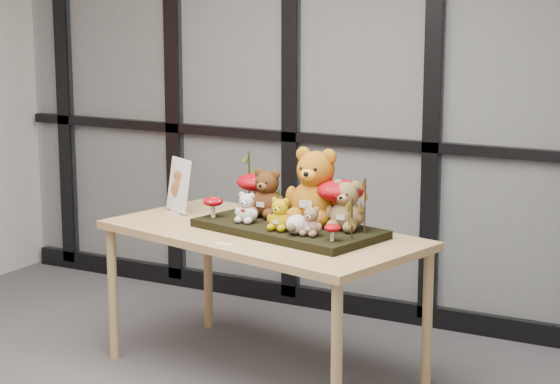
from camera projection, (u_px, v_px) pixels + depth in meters
The scene contains 22 objects.
room_shell at pixel (79, 55), 3.66m from camera, with size 5.00×5.00×5.00m.
glass_partition at pixel (360, 79), 5.83m from camera, with size 4.90×0.06×2.78m.
display_table at pixel (263, 244), 5.01m from camera, with size 1.73×1.13×0.75m.
diorama_tray at pixel (289, 229), 4.95m from camera, with size 0.92×0.46×0.04m, color black.
bear_pooh_yellow at pixel (316, 182), 4.96m from camera, with size 0.31×0.28×0.41m, color #B06913, non-canonical shape.
bear_brown_medium at pixel (267, 190), 5.11m from camera, with size 0.20×0.19×0.27m, color #4C2911, non-canonical shape.
bear_tan_back at pixel (347, 202), 4.82m from camera, with size 0.20×0.18×0.27m, color olive, non-canonical shape.
bear_small_yellow at pixel (280, 212), 4.82m from camera, with size 0.13×0.12×0.17m, color #C7A009, non-canonical shape.
bear_white_bow at pixel (247, 206), 4.99m from camera, with size 0.13×0.11×0.17m, color white, non-canonical shape.
bear_beige_small at pixel (311, 219), 4.72m from camera, with size 0.12×0.11×0.15m, color #946F51, non-canonical shape.
plush_cream_hedgehog at pixel (297, 223), 4.75m from camera, with size 0.08×0.07×0.10m, color white, non-canonical shape.
mushroom_back_left at pixel (256, 190), 5.23m from camera, with size 0.20×0.20×0.22m, color #91040C, non-canonical shape.
mushroom_back_right at pixel (341, 201), 4.88m from camera, with size 0.23×0.23×0.25m, color #91040C, non-canonical shape.
mushroom_front_left at pixel (213, 206), 5.11m from camera, with size 0.10×0.10×0.12m, color #91040C, non-canonical shape.
mushroom_front_right at pixel (332, 232), 4.62m from camera, with size 0.08×0.08×0.09m, color #91040C, non-canonical shape.
sprig_green_far_left at pixel (249, 181), 5.25m from camera, with size 0.05×0.05×0.31m, color #1F3C0D, non-canonical shape.
sprig_green_mid_left at pixel (275, 193), 5.21m from camera, with size 0.05×0.05×0.20m, color #1F3C0D, non-canonical shape.
sprig_dry_far_right at pixel (365, 206), 4.75m from camera, with size 0.05×0.05×0.26m, color brown, non-canonical shape.
sprig_dry_mid_right at pixel (352, 219), 4.66m from camera, with size 0.05×0.05×0.19m, color brown, non-canonical shape.
sprig_green_centre at pixel (302, 200), 5.11m from camera, with size 0.05×0.05×0.17m, color #1F3C0D, non-canonical shape.
sign_holder at pixel (179, 188), 5.39m from camera, with size 0.20×0.14×0.29m.
label_card at pixel (224, 244), 4.73m from camera, with size 0.09×0.03×0.00m, color white.
Camera 1 is at (2.41, -2.88, 1.90)m, focal length 65.00 mm.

